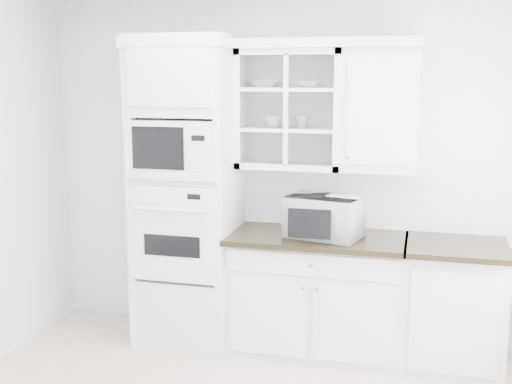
# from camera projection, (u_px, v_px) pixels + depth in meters

# --- Properties ---
(room_shell) EXTENTS (4.00, 3.50, 2.70)m
(room_shell) POSITION_uv_depth(u_px,v_px,m) (246.00, 131.00, 3.78)
(room_shell) COLOR white
(room_shell) RESTS_ON ground
(oven_column) EXTENTS (0.76, 0.68, 2.40)m
(oven_column) POSITION_uv_depth(u_px,v_px,m) (187.00, 193.00, 5.01)
(oven_column) COLOR white
(oven_column) RESTS_ON ground
(base_cabinet_run) EXTENTS (1.32, 0.67, 0.92)m
(base_cabinet_run) POSITION_uv_depth(u_px,v_px,m) (317.00, 293.00, 4.91)
(base_cabinet_run) COLOR white
(base_cabinet_run) RESTS_ON ground
(extra_base_cabinet) EXTENTS (0.72, 0.67, 0.92)m
(extra_base_cabinet) POSITION_uv_depth(u_px,v_px,m) (453.00, 304.00, 4.67)
(extra_base_cabinet) COLOR white
(extra_base_cabinet) RESTS_ON ground
(upper_cabinet_glass) EXTENTS (0.80, 0.33, 0.90)m
(upper_cabinet_glass) POSITION_uv_depth(u_px,v_px,m) (290.00, 109.00, 4.86)
(upper_cabinet_glass) COLOR white
(upper_cabinet_glass) RESTS_ON room_shell
(upper_cabinet_solid) EXTENTS (0.55, 0.33, 0.90)m
(upper_cabinet_solid) POSITION_uv_depth(u_px,v_px,m) (381.00, 110.00, 4.69)
(upper_cabinet_solid) COLOR white
(upper_cabinet_solid) RESTS_ON room_shell
(crown_molding) EXTENTS (2.14, 0.38, 0.07)m
(crown_molding) POSITION_uv_depth(u_px,v_px,m) (277.00, 44.00, 4.77)
(crown_molding) COLOR white
(crown_molding) RESTS_ON room_shell
(countertop_microwave) EXTENTS (0.61, 0.55, 0.31)m
(countertop_microwave) POSITION_uv_depth(u_px,v_px,m) (325.00, 216.00, 4.75)
(countertop_microwave) COLOR white
(countertop_microwave) RESTS_ON base_cabinet_run
(bowl_a) EXTENTS (0.24, 0.24, 0.06)m
(bowl_a) POSITION_uv_depth(u_px,v_px,m) (265.00, 84.00, 4.88)
(bowl_a) COLOR white
(bowl_a) RESTS_ON upper_cabinet_glass
(bowl_b) EXTENTS (0.20, 0.20, 0.05)m
(bowl_b) POSITION_uv_depth(u_px,v_px,m) (309.00, 84.00, 4.78)
(bowl_b) COLOR white
(bowl_b) RESTS_ON upper_cabinet_glass
(cup_a) EXTENTS (0.13, 0.13, 0.09)m
(cup_a) POSITION_uv_depth(u_px,v_px,m) (273.00, 122.00, 4.90)
(cup_a) COLOR white
(cup_a) RESTS_ON upper_cabinet_glass
(cup_b) EXTENTS (0.11, 0.11, 0.09)m
(cup_b) POSITION_uv_depth(u_px,v_px,m) (302.00, 122.00, 4.87)
(cup_b) COLOR white
(cup_b) RESTS_ON upper_cabinet_glass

